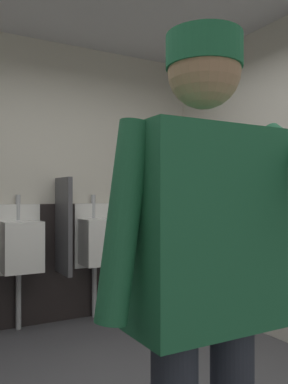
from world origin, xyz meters
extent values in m
cube|color=beige|center=(0.00, 2.03, 1.37)|extent=(3.93, 0.12, 2.75)
cube|color=black|center=(0.00, 1.95, 0.57)|extent=(3.33, 0.03, 1.15)
cube|color=white|center=(-0.22, 1.94, 0.83)|extent=(0.40, 0.05, 0.65)
cube|color=white|center=(-0.22, 1.77, 0.78)|extent=(0.34, 0.30, 0.45)
cylinder|color=#B7BABF|center=(-0.22, 1.93, 1.12)|extent=(0.04, 0.04, 0.24)
cylinder|color=#B7BABF|center=(-0.22, 1.90, 0.28)|extent=(0.05, 0.05, 0.55)
cube|color=white|center=(0.53, 1.94, 0.83)|extent=(0.40, 0.05, 0.65)
cube|color=white|center=(0.53, 1.77, 0.78)|extent=(0.34, 0.30, 0.45)
cylinder|color=#B7BABF|center=(0.53, 1.93, 1.12)|extent=(0.04, 0.04, 0.24)
cylinder|color=#B7BABF|center=(0.53, 1.90, 0.28)|extent=(0.05, 0.05, 0.55)
cube|color=#4C4C51|center=(0.15, 1.74, 0.95)|extent=(0.04, 0.40, 0.90)
cube|color=#26724C|center=(-0.25, -0.90, 1.14)|extent=(0.46, 0.24, 0.61)
cylinder|color=#26724C|center=(-0.52, -0.90, 1.17)|extent=(0.17, 0.09, 0.56)
sphere|color=tan|center=(-0.25, -0.90, 1.61)|extent=(0.23, 0.23, 0.23)
cylinder|color=#26724C|center=(-0.25, -0.90, 1.68)|extent=(0.24, 0.24, 0.10)
camera|label=1|loc=(-1.00, -1.87, 1.24)|focal=37.18mm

